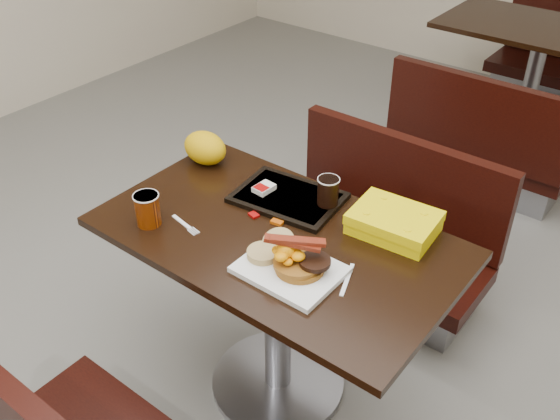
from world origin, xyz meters
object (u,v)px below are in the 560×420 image
Objects in this scene: bench_far_s at (486,128)px; coffee_cup_far at (328,191)px; clamshell at (394,222)px; pancake_stack at (300,265)px; bench_near_n at (376,229)px; platter at (290,270)px; fork at (182,222)px; tray at (288,198)px; paper_bag at (205,148)px; knife at (347,280)px; table_far at (531,86)px; coffee_cup_near at (148,210)px; table_near at (278,316)px; hashbrown_sleeve_left at (264,188)px.

coffee_cup_far is at bearing -88.54° from bench_far_s.
coffee_cup_far reaches higher than clamshell.
clamshell is (0.12, 0.36, 0.00)m from pancake_stack.
platter is (0.15, -0.83, 0.40)m from bench_near_n.
bench_far_s is 9.93× the size of coffee_cup_far.
fork is 0.38× the size of tray.
fork is (-0.30, -0.85, 0.39)m from bench_near_n.
platter is 1.66× the size of paper_bag.
table_far is at bearing 166.65° from knife.
table_far is 11.91× the size of coffee_cup_far.
fork is at bearing -175.97° from pancake_stack.
platter reaches higher than bench_far_s.
fork is (0.08, 0.07, -0.06)m from coffee_cup_near.
table_far is 8.59× the size of fork.
knife is at bearing -46.75° from coffee_cup_far.
knife is (0.31, -2.65, 0.38)m from table_far.
knife is 0.39m from coffee_cup_far.
platter is (0.15, -0.13, 0.38)m from table_near.
hashbrown_sleeve_left reaches higher than bench_near_n.
bench_far_s is 1.73m from clamshell.
table_far is 2.48m from hashbrown_sleeve_left.
platter is 0.82× the size of tray.
bench_far_s is 2.07m from platter.
bench_far_s is 6.59× the size of knife.
bench_near_n is 8.74× the size of coffee_cup_near.
clamshell is (-0.01, 0.30, 0.04)m from knife.
knife reaches higher than table_far.
paper_bag reaches higher than table_near.
platter is 0.73m from paper_bag.
table_far is at bearing 93.18° from platter.
fork is at bearing -150.90° from clamshell.
table_far is at bearing 90.00° from bench_far_s.
coffee_cup_far is at bearing 11.33° from tray.
knife is (0.60, 0.10, -0.00)m from fork.
pancake_stack reaches higher than hashbrown_sleeve_left.
pancake_stack is at bearing 24.84° from platter.
pancake_stack is at bearing -33.32° from table_near.
paper_bag is at bearing 178.91° from clamshell.
table_near is 1.90m from bench_far_s.
bench_near_n is at bearing 81.46° from fork.
bench_near_n is 5.49× the size of paper_bag.
tray is at bearing -1.84° from paper_bag.
pancake_stack reaches higher than table_near.
bench_near_n is at bearing 118.33° from clamshell.
bench_far_s is at bearing 168.98° from knife.
clamshell is at bearing 14.89° from hashbrown_sleeve_left.
paper_bag is (-0.82, 0.25, 0.06)m from knife.
pancake_stack is 1.08× the size of fork.
bench_far_s is 2.20m from coffee_cup_near.
pancake_stack is 0.38m from clamshell.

